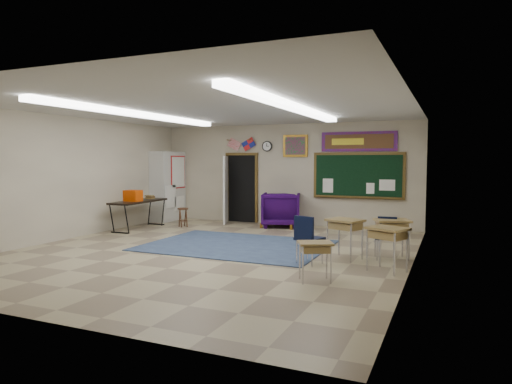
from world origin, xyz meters
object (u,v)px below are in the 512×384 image
at_px(wingback_armchair, 281,210).
at_px(wooden_stool, 183,217).
at_px(student_desk_front_right, 392,237).
at_px(folding_table, 139,213).
at_px(student_desk_front_left, 345,237).

height_order(wingback_armchair, wooden_stool, wingback_armchair).
xyz_separation_m(student_desk_front_right, wooden_stool, (-6.08, 2.05, -0.15)).
distance_m(wingback_armchair, wooden_stool, 2.85).
bearing_deg(student_desk_front_right, folding_table, 147.26).
relative_size(wingback_armchair, student_desk_front_right, 1.39).
bearing_deg(wooden_stool, student_desk_front_left, -24.63).
bearing_deg(student_desk_front_right, wooden_stool, 138.50).
height_order(student_desk_front_left, wooden_stool, student_desk_front_left).
xyz_separation_m(student_desk_front_right, folding_table, (-7.01, 1.22, 0.00)).
bearing_deg(wooden_stool, wingback_armchair, 24.01).
height_order(student_desk_front_left, student_desk_front_right, student_desk_front_left).
bearing_deg(wingback_armchair, folding_table, 12.65).
bearing_deg(student_desk_front_left, folding_table, -172.01).
xyz_separation_m(student_desk_front_left, student_desk_front_right, (0.85, 0.35, -0.00)).
xyz_separation_m(wingback_armchair, folding_table, (-3.53, -1.99, -0.06)).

